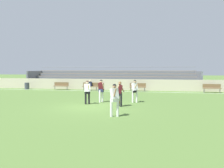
{
  "coord_description": "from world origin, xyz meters",
  "views": [
    {
      "loc": [
        3.92,
        -13.52,
        2.44
      ],
      "look_at": [
        0.66,
        3.38,
        1.27
      ],
      "focal_mm": 34.67,
      "sensor_mm": 36.0,
      "label": 1
    }
  ],
  "objects_px": {
    "bleacher_stand": "(111,79)",
    "trash_bin": "(27,86)",
    "spectator_seated": "(90,84)",
    "player_dark_wide_right": "(120,92)",
    "player_dark_wide_left": "(101,89)",
    "bench_centre_sideline": "(138,86)",
    "player_white_challenging": "(114,97)",
    "soccer_ball": "(118,102)",
    "player_white_overlapping": "(87,90)",
    "bench_near_wall_gap": "(61,85)",
    "bench_far_right": "(90,86)",
    "player_white_trailing_run": "(135,89)",
    "bench_near_bin": "(212,87)"
  },
  "relations": [
    {
      "from": "bench_centre_sideline",
      "to": "player_white_trailing_run",
      "type": "height_order",
      "value": "player_white_trailing_run"
    },
    {
      "from": "trash_bin",
      "to": "player_dark_wide_left",
      "type": "distance_m",
      "value": 14.34
    },
    {
      "from": "trash_bin",
      "to": "player_white_challenging",
      "type": "distance_m",
      "value": 18.78
    },
    {
      "from": "bleacher_stand",
      "to": "soccer_ball",
      "type": "height_order",
      "value": "bleacher_stand"
    },
    {
      "from": "spectator_seated",
      "to": "player_dark_wide_right",
      "type": "bearing_deg",
      "value": -63.35
    },
    {
      "from": "spectator_seated",
      "to": "player_dark_wide_left",
      "type": "height_order",
      "value": "player_dark_wide_left"
    },
    {
      "from": "bleacher_stand",
      "to": "trash_bin",
      "type": "distance_m",
      "value": 10.54
    },
    {
      "from": "bench_far_right",
      "to": "spectator_seated",
      "type": "height_order",
      "value": "spectator_seated"
    },
    {
      "from": "player_white_trailing_run",
      "to": "player_white_overlapping",
      "type": "height_order",
      "value": "player_white_trailing_run"
    },
    {
      "from": "player_white_challenging",
      "to": "player_dark_wide_right",
      "type": "height_order",
      "value": "player_white_challenging"
    },
    {
      "from": "bench_near_bin",
      "to": "player_white_trailing_run",
      "type": "height_order",
      "value": "player_white_trailing_run"
    },
    {
      "from": "bench_centre_sideline",
      "to": "player_white_challenging",
      "type": "distance_m",
      "value": 13.35
    },
    {
      "from": "bench_near_bin",
      "to": "bench_far_right",
      "type": "height_order",
      "value": "same"
    },
    {
      "from": "spectator_seated",
      "to": "player_dark_wide_right",
      "type": "relative_size",
      "value": 0.73
    },
    {
      "from": "trash_bin",
      "to": "player_dark_wide_right",
      "type": "height_order",
      "value": "player_dark_wide_right"
    },
    {
      "from": "player_dark_wide_right",
      "to": "bench_centre_sideline",
      "type": "bearing_deg",
      "value": 87.58
    },
    {
      "from": "bench_near_wall_gap",
      "to": "player_dark_wide_left",
      "type": "distance_m",
      "value": 11.21
    },
    {
      "from": "player_dark_wide_left",
      "to": "player_white_challenging",
      "type": "bearing_deg",
      "value": -68.29
    },
    {
      "from": "spectator_seated",
      "to": "player_white_trailing_run",
      "type": "relative_size",
      "value": 0.73
    },
    {
      "from": "spectator_seated",
      "to": "bleacher_stand",
      "type": "bearing_deg",
      "value": 65.59
    },
    {
      "from": "player_white_trailing_run",
      "to": "soccer_ball",
      "type": "bearing_deg",
      "value": -142.44
    },
    {
      "from": "player_dark_wide_right",
      "to": "player_white_overlapping",
      "type": "bearing_deg",
      "value": 168.6
    },
    {
      "from": "bench_centre_sideline",
      "to": "soccer_ball",
      "type": "xyz_separation_m",
      "value": [
        -0.69,
        -9.18,
        -0.44
      ]
    },
    {
      "from": "bench_far_right",
      "to": "trash_bin",
      "type": "xyz_separation_m",
      "value": [
        -8.07,
        -0.15,
        -0.14
      ]
    },
    {
      "from": "player_white_challenging",
      "to": "soccer_ball",
      "type": "distance_m",
      "value": 4.28
    },
    {
      "from": "trash_bin",
      "to": "player_dark_wide_left",
      "type": "relative_size",
      "value": 0.49
    },
    {
      "from": "bench_far_right",
      "to": "spectator_seated",
      "type": "distance_m",
      "value": 0.19
    },
    {
      "from": "bench_near_wall_gap",
      "to": "soccer_ball",
      "type": "height_order",
      "value": "bench_near_wall_gap"
    },
    {
      "from": "bench_far_right",
      "to": "player_white_trailing_run",
      "type": "distance_m",
      "value": 10.23
    },
    {
      "from": "soccer_ball",
      "to": "bench_near_bin",
      "type": "bearing_deg",
      "value": 47.37
    },
    {
      "from": "spectator_seated",
      "to": "player_white_overlapping",
      "type": "bearing_deg",
      "value": -74.39
    },
    {
      "from": "bleacher_stand",
      "to": "player_white_challenging",
      "type": "xyz_separation_m",
      "value": [
        3.56,
        -17.01,
        -0.18
      ]
    },
    {
      "from": "player_white_trailing_run",
      "to": "player_white_overlapping",
      "type": "xyz_separation_m",
      "value": [
        -3.2,
        -1.39,
        -0.01
      ]
    },
    {
      "from": "bleacher_stand",
      "to": "player_white_overlapping",
      "type": "xyz_separation_m",
      "value": [
        0.97,
        -13.42,
        -0.22
      ]
    },
    {
      "from": "player_dark_wide_left",
      "to": "player_white_overlapping",
      "type": "xyz_separation_m",
      "value": [
        -0.74,
        -1.06,
        -0.02
      ]
    },
    {
      "from": "bench_near_bin",
      "to": "bench_centre_sideline",
      "type": "height_order",
      "value": "same"
    },
    {
      "from": "trash_bin",
      "to": "bench_centre_sideline",
      "type": "bearing_deg",
      "value": 0.64
    },
    {
      "from": "player_white_overlapping",
      "to": "player_dark_wide_right",
      "type": "xyz_separation_m",
      "value": [
        2.38,
        -0.48,
        -0.0
      ]
    },
    {
      "from": "bench_near_wall_gap",
      "to": "bleacher_stand",
      "type": "bearing_deg",
      "value": 34.38
    },
    {
      "from": "soccer_ball",
      "to": "player_white_overlapping",
      "type": "bearing_deg",
      "value": -165.14
    },
    {
      "from": "bench_near_bin",
      "to": "bench_centre_sideline",
      "type": "bearing_deg",
      "value": 180.0
    },
    {
      "from": "player_dark_wide_left",
      "to": "soccer_ball",
      "type": "bearing_deg",
      "value": -19.72
    },
    {
      "from": "player_white_trailing_run",
      "to": "player_dark_wide_right",
      "type": "xyz_separation_m",
      "value": [
        -0.82,
        -1.87,
        -0.01
      ]
    },
    {
      "from": "bench_far_right",
      "to": "bench_centre_sideline",
      "type": "height_order",
      "value": "same"
    },
    {
      "from": "player_dark_wide_right",
      "to": "player_white_trailing_run",
      "type": "bearing_deg",
      "value": 66.39
    },
    {
      "from": "player_dark_wide_left",
      "to": "soccer_ball",
      "type": "distance_m",
      "value": 1.72
    },
    {
      "from": "trash_bin",
      "to": "spectator_seated",
      "type": "bearing_deg",
      "value": 0.25
    },
    {
      "from": "trash_bin",
      "to": "player_white_trailing_run",
      "type": "distance_m",
      "value": 16.21
    },
    {
      "from": "trash_bin",
      "to": "bench_far_right",
      "type": "bearing_deg",
      "value": 1.07
    },
    {
      "from": "bench_far_right",
      "to": "bench_near_bin",
      "type": "bearing_deg",
      "value": 0.0
    }
  ]
}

